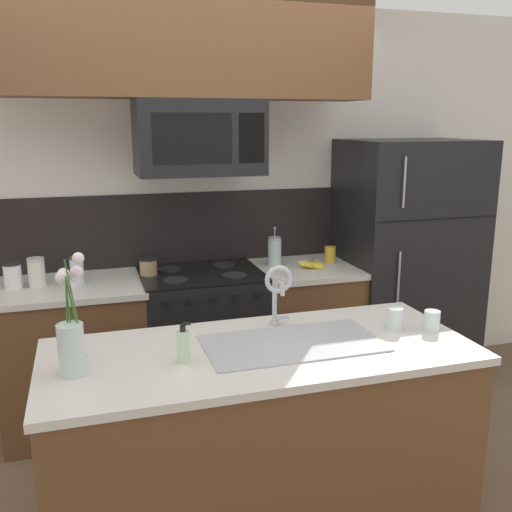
{
  "coord_description": "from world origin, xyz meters",
  "views": [
    {
      "loc": [
        -0.68,
        -2.51,
        1.85
      ],
      "look_at": [
        0.17,
        0.27,
        1.16
      ],
      "focal_mm": 40.0,
      "sensor_mm": 36.0,
      "label": 1
    }
  ],
  "objects_px": {
    "storage_jar_squat": "(148,268)",
    "french_press": "(275,252)",
    "dish_soap_bottle": "(183,346)",
    "storage_jar_tall": "(13,275)",
    "storage_jar_medium": "(37,272)",
    "coffee_tin": "(330,255)",
    "refrigerator": "(404,264)",
    "microwave": "(199,137)",
    "banana_bunch": "(313,265)",
    "sink_faucet": "(278,288)",
    "flower_vase": "(71,338)",
    "drinking_glass": "(395,319)",
    "spare_glass": "(432,321)",
    "stove_range": "(203,341)",
    "storage_jar_short": "(77,270)"
  },
  "relations": [
    {
      "from": "refrigerator",
      "to": "french_press",
      "type": "height_order",
      "value": "refrigerator"
    },
    {
      "from": "storage_jar_medium",
      "to": "storage_jar_tall",
      "type": "bearing_deg",
      "value": 177.27
    },
    {
      "from": "dish_soap_bottle",
      "to": "drinking_glass",
      "type": "xyz_separation_m",
      "value": [
        0.99,
        0.07,
        -0.02
      ]
    },
    {
      "from": "spare_glass",
      "to": "stove_range",
      "type": "bearing_deg",
      "value": 122.37
    },
    {
      "from": "microwave",
      "to": "french_press",
      "type": "xyz_separation_m",
      "value": [
        0.51,
        0.08,
        -0.75
      ]
    },
    {
      "from": "storage_jar_medium",
      "to": "coffee_tin",
      "type": "height_order",
      "value": "storage_jar_medium"
    },
    {
      "from": "storage_jar_medium",
      "to": "dish_soap_bottle",
      "type": "distance_m",
      "value": 1.45
    },
    {
      "from": "dish_soap_bottle",
      "to": "flower_vase",
      "type": "distance_m",
      "value": 0.43
    },
    {
      "from": "storage_jar_tall",
      "to": "drinking_glass",
      "type": "height_order",
      "value": "storage_jar_tall"
    },
    {
      "from": "refrigerator",
      "to": "microwave",
      "type": "bearing_deg",
      "value": -178.4
    },
    {
      "from": "flower_vase",
      "to": "storage_jar_short",
      "type": "bearing_deg",
      "value": 89.3
    },
    {
      "from": "stove_range",
      "to": "flower_vase",
      "type": "distance_m",
      "value": 1.6
    },
    {
      "from": "microwave",
      "to": "spare_glass",
      "type": "distance_m",
      "value": 1.7
    },
    {
      "from": "storage_jar_tall",
      "to": "sink_faucet",
      "type": "bearing_deg",
      "value": -40.69
    },
    {
      "from": "storage_jar_tall",
      "to": "french_press",
      "type": "distance_m",
      "value": 1.61
    },
    {
      "from": "spare_glass",
      "to": "storage_jar_tall",
      "type": "bearing_deg",
      "value": 145.72
    },
    {
      "from": "refrigerator",
      "to": "banana_bunch",
      "type": "bearing_deg",
      "value": -173.66
    },
    {
      "from": "stove_range",
      "to": "microwave",
      "type": "distance_m",
      "value": 1.29
    },
    {
      "from": "storage_jar_squat",
      "to": "spare_glass",
      "type": "relative_size",
      "value": 1.24
    },
    {
      "from": "coffee_tin",
      "to": "storage_jar_short",
      "type": "bearing_deg",
      "value": -178.31
    },
    {
      "from": "microwave",
      "to": "banana_bunch",
      "type": "height_order",
      "value": "microwave"
    },
    {
      "from": "refrigerator",
      "to": "drinking_glass",
      "type": "relative_size",
      "value": 16.47
    },
    {
      "from": "storage_jar_medium",
      "to": "banana_bunch",
      "type": "relative_size",
      "value": 0.91
    },
    {
      "from": "french_press",
      "to": "coffee_tin",
      "type": "height_order",
      "value": "french_press"
    },
    {
      "from": "storage_jar_medium",
      "to": "coffee_tin",
      "type": "bearing_deg",
      "value": 1.13
    },
    {
      "from": "storage_jar_tall",
      "to": "storage_jar_short",
      "type": "bearing_deg",
      "value": -2.92
    },
    {
      "from": "refrigerator",
      "to": "storage_jar_medium",
      "type": "xyz_separation_m",
      "value": [
        -2.43,
        -0.01,
        0.13
      ]
    },
    {
      "from": "refrigerator",
      "to": "sink_faucet",
      "type": "relative_size",
      "value": 5.65
    },
    {
      "from": "flower_vase",
      "to": "storage_jar_squat",
      "type": "bearing_deg",
      "value": 71.65
    },
    {
      "from": "dish_soap_bottle",
      "to": "storage_jar_tall",
      "type": "bearing_deg",
      "value": 119.95
    },
    {
      "from": "microwave",
      "to": "coffee_tin",
      "type": "height_order",
      "value": "microwave"
    },
    {
      "from": "refrigerator",
      "to": "sink_faucet",
      "type": "bearing_deg",
      "value": -140.97
    },
    {
      "from": "storage_jar_short",
      "to": "drinking_glass",
      "type": "bearing_deg",
      "value": -41.21
    },
    {
      "from": "stove_range",
      "to": "storage_jar_tall",
      "type": "xyz_separation_m",
      "value": [
        -1.1,
        0.02,
        0.52
      ]
    },
    {
      "from": "banana_bunch",
      "to": "coffee_tin",
      "type": "height_order",
      "value": "coffee_tin"
    },
    {
      "from": "storage_jar_squat",
      "to": "french_press",
      "type": "height_order",
      "value": "french_press"
    },
    {
      "from": "microwave",
      "to": "storage_jar_short",
      "type": "bearing_deg",
      "value": 178.28
    },
    {
      "from": "storage_jar_tall",
      "to": "banana_bunch",
      "type": "height_order",
      "value": "storage_jar_tall"
    },
    {
      "from": "refrigerator",
      "to": "storage_jar_short",
      "type": "bearing_deg",
      "value": -179.52
    },
    {
      "from": "sink_faucet",
      "to": "dish_soap_bottle",
      "type": "bearing_deg",
      "value": -152.67
    },
    {
      "from": "sink_faucet",
      "to": "drinking_glass",
      "type": "xyz_separation_m",
      "value": [
        0.51,
        -0.17,
        -0.15
      ]
    },
    {
      "from": "microwave",
      "to": "storage_jar_medium",
      "type": "relative_size",
      "value": 4.34
    },
    {
      "from": "french_press",
      "to": "coffee_tin",
      "type": "distance_m",
      "value": 0.4
    },
    {
      "from": "storage_jar_medium",
      "to": "spare_glass",
      "type": "distance_m",
      "value": 2.2
    },
    {
      "from": "storage_jar_short",
      "to": "spare_glass",
      "type": "bearing_deg",
      "value": -39.53
    },
    {
      "from": "refrigerator",
      "to": "flower_vase",
      "type": "xyz_separation_m",
      "value": [
        -2.22,
        -1.3,
        0.19
      ]
    },
    {
      "from": "french_press",
      "to": "dish_soap_bottle",
      "type": "height_order",
      "value": "french_press"
    },
    {
      "from": "storage_jar_short",
      "to": "banana_bunch",
      "type": "bearing_deg",
      "value": -2.44
    },
    {
      "from": "storage_jar_tall",
      "to": "storage_jar_short",
      "type": "relative_size",
      "value": 0.91
    },
    {
      "from": "refrigerator",
      "to": "stove_range",
      "type": "bearing_deg",
      "value": -179.22
    }
  ]
}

